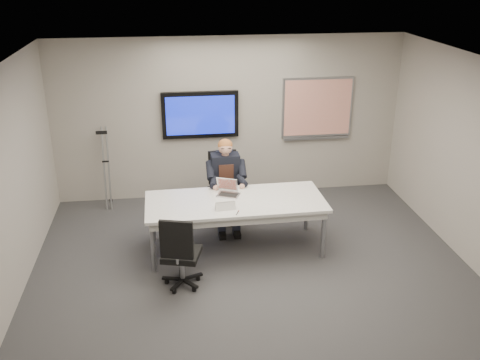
{
  "coord_description": "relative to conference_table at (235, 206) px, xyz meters",
  "views": [
    {
      "loc": [
        -1.03,
        -5.85,
        3.95
      ],
      "look_at": [
        -0.09,
        1.01,
        1.08
      ],
      "focal_mm": 40.0,
      "sensor_mm": 36.0,
      "label": 1
    }
  ],
  "objects": [
    {
      "name": "ceiling",
      "position": [
        0.16,
        -0.98,
        2.11
      ],
      "size": [
        6.0,
        6.0,
        0.02
      ],
      "primitive_type": "cube",
      "color": "white",
      "rests_on": "wall_back"
    },
    {
      "name": "floor",
      "position": [
        0.16,
        -0.98,
        -0.69
      ],
      "size": [
        6.0,
        6.0,
        0.02
      ],
      "primitive_type": "cube",
      "color": "#3B3B3E",
      "rests_on": "ground"
    },
    {
      "name": "crutch",
      "position": [
        -1.96,
        1.77,
        0.02
      ],
      "size": [
        0.41,
        0.78,
        1.49
      ],
      "primitive_type": null,
      "rotation": [
        -0.24,
        0.0,
        0.31
      ],
      "color": "#999CA0",
      "rests_on": "ground"
    },
    {
      "name": "conference_table",
      "position": [
        0.0,
        0.0,
        0.0
      ],
      "size": [
        2.55,
        1.1,
        0.78
      ],
      "rotation": [
        0.0,
        0.0,
        0.02
      ],
      "color": "white",
      "rests_on": "ground"
    },
    {
      "name": "office_chair_near",
      "position": [
        -0.82,
        -0.88,
        -0.37
      ],
      "size": [
        0.61,
        0.61,
        1.04
      ],
      "rotation": [
        0.0,
        0.0,
        2.88
      ],
      "color": "black",
      "rests_on": "ground"
    },
    {
      "name": "laptop",
      "position": [
        -0.08,
        0.24,
        0.14
      ],
      "size": [
        0.37,
        0.4,
        0.22
      ],
      "rotation": [
        0.0,
        0.0,
        -0.41
      ],
      "color": "silver",
      "rests_on": "conference_table"
    },
    {
      "name": "office_chair_far",
      "position": [
        -0.05,
        0.97,
        -0.34
      ],
      "size": [
        0.58,
        0.58,
        1.13
      ],
      "rotation": [
        0.0,
        0.0,
        0.08
      ],
      "color": "black",
      "rests_on": "ground"
    },
    {
      "name": "wall_back",
      "position": [
        0.16,
        2.02,
        0.71
      ],
      "size": [
        6.0,
        0.02,
        2.8
      ],
      "primitive_type": "cube",
      "color": "#A5A095",
      "rests_on": "ground"
    },
    {
      "name": "wall_front",
      "position": [
        0.16,
        -3.98,
        0.71
      ],
      "size": [
        6.0,
        0.02,
        2.8
      ],
      "primitive_type": "cube",
      "color": "#A5A095",
      "rests_on": "ground"
    },
    {
      "name": "name_tent",
      "position": [
        -0.17,
        -0.27,
        0.15
      ],
      "size": [
        0.28,
        0.1,
        0.11
      ],
      "primitive_type": null,
      "rotation": [
        0.0,
        0.0,
        0.1
      ],
      "color": "white",
      "rests_on": "conference_table"
    },
    {
      "name": "pen",
      "position": [
        -0.02,
        -0.41,
        0.1
      ],
      "size": [
        0.06,
        0.13,
        0.01
      ],
      "primitive_type": "cylinder",
      "rotation": [
        0.0,
        1.57,
        1.18
      ],
      "color": "black",
      "rests_on": "conference_table"
    },
    {
      "name": "tv_display",
      "position": [
        -0.34,
        1.97,
        0.81
      ],
      "size": [
        1.3,
        0.09,
        0.8
      ],
      "color": "black",
      "rests_on": "wall_back"
    },
    {
      "name": "seated_person",
      "position": [
        -0.04,
        0.7,
        -0.12
      ],
      "size": [
        0.44,
        0.76,
        1.41
      ],
      "rotation": [
        0.0,
        0.0,
        0.02
      ],
      "color": "#212637",
      "rests_on": "office_chair_far"
    },
    {
      "name": "whiteboard",
      "position": [
        1.71,
        1.99,
        0.84
      ],
      "size": [
        1.25,
        0.08,
        1.1
      ],
      "color": "#96989E",
      "rests_on": "wall_back"
    }
  ]
}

